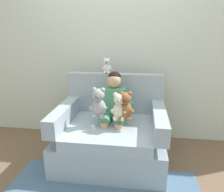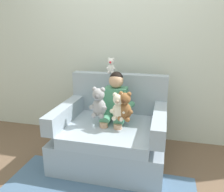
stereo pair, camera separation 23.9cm
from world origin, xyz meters
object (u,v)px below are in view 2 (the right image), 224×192
(plush_cream, at_px, (118,107))
(armchair, at_px, (112,135))
(plush_grey, at_px, (99,103))
(seated_child, at_px, (115,104))
(plush_brown, at_px, (125,107))
(plush_white_on_backrest, at_px, (111,66))

(plush_cream, bearing_deg, armchair, 139.27)
(plush_grey, bearing_deg, seated_child, 27.46)
(armchair, bearing_deg, plush_brown, -39.88)
(plush_grey, xyz_separation_m, plush_white_on_backrest, (0.02, 0.50, 0.33))
(seated_child, height_order, plush_grey, seated_child)
(seated_child, bearing_deg, plush_brown, -59.69)
(armchair, height_order, plush_cream, armchair)
(plush_brown, bearing_deg, armchair, 137.24)
(plush_grey, bearing_deg, plush_white_on_backrest, 66.74)
(seated_child, distance_m, plush_white_on_backrest, 0.52)
(armchair, relative_size, seated_child, 1.48)
(plush_grey, relative_size, plush_cream, 1.13)
(plush_cream, xyz_separation_m, plush_brown, (0.07, 0.01, 0.01))
(armchair, distance_m, plush_white_on_backrest, 0.85)
(seated_child, xyz_separation_m, plush_brown, (0.15, -0.19, 0.04))
(plush_grey, bearing_deg, plush_cream, -29.38)
(plush_grey, height_order, plush_brown, plush_grey)
(armchair, bearing_deg, plush_grey, -135.74)
(seated_child, distance_m, plush_brown, 0.25)
(plush_grey, bearing_deg, plush_brown, -26.42)
(plush_grey, bearing_deg, armchair, 22.80)
(plush_brown, relative_size, plush_white_on_backrest, 1.59)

